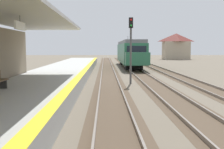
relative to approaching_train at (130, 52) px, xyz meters
name	(u,v)px	position (x,y,z in m)	size (l,w,h in m)	color
station_platform	(29,94)	(-7.80, -26.89, -1.73)	(5.00, 80.00, 0.91)	#A8A8A3
track_pair_nearest_platform	(110,89)	(-3.40, -22.89, -2.13)	(2.34, 120.00, 0.16)	#4C3D2D
track_pair_middle	(160,89)	(0.00, -22.89, -2.13)	(2.34, 120.00, 0.16)	#4C3D2D
track_pair_far_side	(210,89)	(3.40, -22.89, -2.13)	(2.34, 120.00, 0.16)	#4C3D2D
approaching_train	(130,52)	(0.00, 0.00, 0.00)	(2.93, 19.60, 4.76)	#286647
rail_signal_post	(131,43)	(-1.74, -19.64, 1.02)	(0.32, 0.34, 5.20)	#4C4C4C
distant_trackside_house	(176,46)	(13.89, 27.09, 1.16)	(6.60, 5.28, 6.40)	tan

